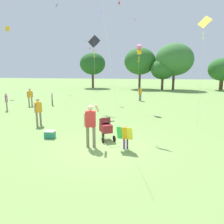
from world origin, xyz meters
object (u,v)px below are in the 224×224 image
Objects in this scene: kite_orange_delta at (139,50)px; person_red_shirt at (38,110)px; person_sitting_far at (140,93)px; person_adult_flyer at (91,122)px; kite_blue_high at (204,26)px; kite_green_novelty at (94,43)px; person_back_turned at (52,98)px; person_couple_left at (30,96)px; stroller at (106,127)px; child_with_butterfly_kite at (125,135)px; cooler_box at (50,134)px; person_kid_running at (6,100)px.

kite_orange_delta is 3.18× the size of person_red_shirt.
person_sitting_far is (-0.03, 5.08, -3.71)m from kite_orange_delta.
person_red_shirt is (-3.81, 2.99, -0.15)m from person_adult_flyer.
person_red_shirt is (-8.83, -1.28, -4.41)m from kite_blue_high.
kite_green_novelty is 6.16m from person_back_turned.
person_adult_flyer is 1.31× the size of person_sitting_far.
person_back_turned is at bearing -151.97° from person_sitting_far.
stroller is at bearing -44.83° from person_couple_left.
kite_green_novelty is (-3.27, 8.51, 4.44)m from child_with_butterfly_kite.
kite_blue_high is at bearing -31.30° from kite_green_novelty.
stroller is 8.63m from kite_orange_delta.
kite_green_novelty is at bearing 148.70° from kite_blue_high.
person_couple_left reaches higher than person_back_turned.
stroller is at bearing 67.84° from person_adult_flyer.
kite_orange_delta is 10.95× the size of cooler_box.
person_couple_left is (-3.87, 6.09, -0.01)m from person_red_shirt.
stroller is at bearing -73.01° from kite_green_novelty.
kite_green_novelty is (-1.85, 8.45, 3.97)m from person_adult_flyer.
kite_green_novelty reaches higher than stroller.
kite_green_novelty reaches higher than cooler_box.
stroller reaches higher than cooler_box.
child_with_butterfly_kite is 1.48m from stroller.
person_adult_flyer is at bearing -49.80° from person_couple_left.
person_red_shirt is (-1.96, -5.46, -4.12)m from kite_green_novelty.
person_red_shirt is at bearing -57.58° from person_couple_left.
kite_orange_delta is 5.66m from kite_blue_high.
person_kid_running is at bearing -128.95° from person_back_turned.
stroller is 12.73m from person_sitting_far.
kite_blue_high reaches higher than person_kid_running.
child_with_butterfly_kite is at bearing -52.87° from person_back_turned.
person_red_shirt is (-5.23, 3.05, 0.32)m from child_with_butterfly_kite.
kite_green_novelty is 9.01m from cooler_box.
person_couple_left is at bearing 123.73° from cooler_box.
kite_blue_high reaches higher than kite_orange_delta.
person_adult_flyer is 9.43m from kite_orange_delta.
person_sitting_far reaches higher than cooler_box.
cooler_box is at bearing -52.73° from person_red_shirt.
person_sitting_far is at bearing 26.83° from person_couple_left.
person_adult_flyer is 0.31× the size of kite_blue_high.
kite_green_novelty is 4.07× the size of person_sitting_far.
stroller is 0.22× the size of kite_orange_delta.
person_sitting_far is (-3.54, 9.44, -4.50)m from kite_blue_high.
person_back_turned is (2.37, 2.93, -0.14)m from person_kid_running.
person_sitting_far is 0.92× the size of person_couple_left.
person_red_shirt is at bearing 127.27° from cooler_box.
child_with_butterfly_kite is 0.63× the size of person_red_shirt.
kite_green_novelty reaches higher than person_red_shirt.
person_adult_flyer is at bearing 177.73° from child_with_butterfly_kite.
person_red_shirt reaches higher than person_back_turned.
child_with_butterfly_kite is at bearing -90.30° from person_sitting_far.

